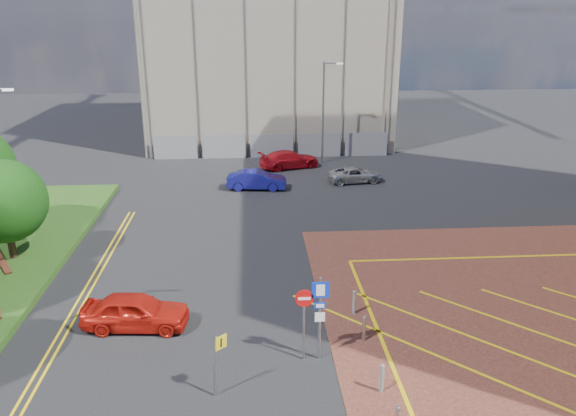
{
  "coord_description": "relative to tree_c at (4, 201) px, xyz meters",
  "views": [
    {
      "loc": [
        -1.76,
        -15.99,
        11.76
      ],
      "look_at": [
        -0.41,
        3.88,
        4.71
      ],
      "focal_mm": 35.0,
      "sensor_mm": 36.0,
      "label": 1
    }
  ],
  "objects": [
    {
      "name": "ground",
      "position": [
        13.5,
        -10.0,
        -3.19
      ],
      "size": [
        140.0,
        140.0,
        0.0
      ],
      "primitive_type": "plane",
      "color": "black",
      "rests_on": "ground"
    },
    {
      "name": "tree_c",
      "position": [
        0.0,
        0.0,
        0.0
      ],
      "size": [
        4.0,
        4.0,
        4.9
      ],
      "color": "#3D2B1C",
      "rests_on": "grass_bed"
    },
    {
      "name": "lamp_back",
      "position": [
        17.58,
        18.0,
        1.17
      ],
      "size": [
        1.53,
        0.16,
        8.0
      ],
      "color": "#9EA0A8",
      "rests_on": "ground"
    },
    {
      "name": "sign_cluster",
      "position": [
        13.8,
        -9.02,
        -1.24
      ],
      "size": [
        1.17,
        0.12,
        3.2
      ],
      "color": "#9EA0A8",
      "rests_on": "ground"
    },
    {
      "name": "warning_sign",
      "position": [
        10.54,
        -10.83,
        -1.76
      ],
      "size": [
        0.52,
        0.37,
        2.24
      ],
      "color": "#9EA0A8",
      "rests_on": "ground"
    },
    {
      "name": "bollard_row",
      "position": [
        15.8,
        -11.67,
        -2.72
      ],
      "size": [
        0.14,
        11.14,
        0.9
      ],
      "color": "#9EA0A8",
      "rests_on": "forecourt"
    },
    {
      "name": "construction_building",
      "position": [
        13.5,
        30.0,
        7.81
      ],
      "size": [
        21.2,
        19.2,
        22.0
      ],
      "primitive_type": "cube",
      "color": "gray",
      "rests_on": "ground"
    },
    {
      "name": "construction_fence",
      "position": [
        14.5,
        20.0,
        -2.19
      ],
      "size": [
        21.6,
        0.06,
        2.0
      ],
      "primitive_type": "cube",
      "color": "gray",
      "rests_on": "ground"
    },
    {
      "name": "car_red_left",
      "position": [
        7.12,
        -6.43,
        -2.49
      ],
      "size": [
        4.24,
        1.98,
        1.4
      ],
      "primitive_type": "imported",
      "rotation": [
        0.0,
        0.0,
        1.49
      ],
      "color": "red",
      "rests_on": "ground"
    },
    {
      "name": "car_blue_back",
      "position": [
        12.09,
        11.23,
        -2.52
      ],
      "size": [
        4.19,
        1.84,
        1.34
      ],
      "primitive_type": "imported",
      "rotation": [
        0.0,
        0.0,
        1.47
      ],
      "color": "navy",
      "rests_on": "ground"
    },
    {
      "name": "car_red_back",
      "position": [
        14.74,
        16.62,
        -2.5
      ],
      "size": [
        5.11,
        3.32,
        1.38
      ],
      "primitive_type": "imported",
      "rotation": [
        0.0,
        0.0,
        1.89
      ],
      "color": "red",
      "rests_on": "ground"
    },
    {
      "name": "car_silver_back",
      "position": [
        19.21,
        12.47,
        -2.65
      ],
      "size": [
        4.08,
        2.26,
        1.08
      ],
      "primitive_type": "imported",
      "rotation": [
        0.0,
        0.0,
        1.69
      ],
      "color": "#9C9DA3",
      "rests_on": "ground"
    }
  ]
}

